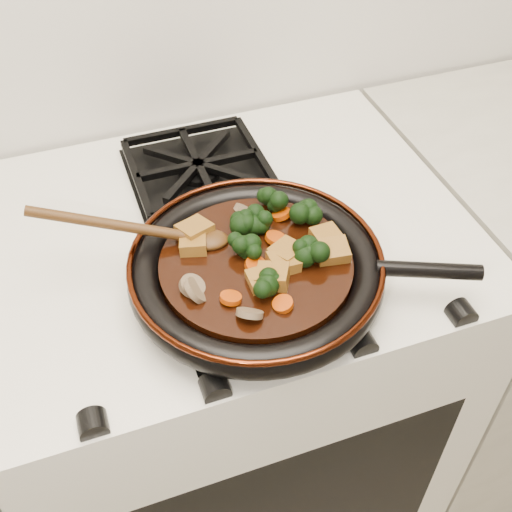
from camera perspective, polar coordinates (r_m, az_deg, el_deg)
name	(u,v)px	position (r m, az deg, el deg)	size (l,w,h in m)	color
stove	(232,388)	(1.35, -2.19, -11.67)	(0.76, 0.60, 0.90)	white
burner_grate_front	(254,284)	(0.90, -0.21, -2.50)	(0.23, 0.23, 0.03)	black
burner_grate_back	(198,169)	(1.10, -5.14, 7.73)	(0.23, 0.23, 0.03)	black
skillet	(257,269)	(0.88, 0.13, -1.21)	(0.46, 0.35, 0.05)	black
braising_sauce	(256,267)	(0.87, 0.00, -0.97)	(0.26, 0.26, 0.02)	black
tofu_cube_0	(195,232)	(0.90, -5.46, 2.16)	(0.04, 0.04, 0.02)	brown
tofu_cube_1	(262,280)	(0.83, 0.55, -2.14)	(0.03, 0.04, 0.02)	brown
tofu_cube_2	(326,238)	(0.89, 6.27, 1.59)	(0.04, 0.04, 0.02)	brown
tofu_cube_3	(193,245)	(0.88, -5.60, 0.95)	(0.04, 0.03, 0.02)	brown
tofu_cube_4	(273,277)	(0.84, 1.48, -1.86)	(0.04, 0.04, 0.02)	brown
tofu_cube_5	(332,252)	(0.87, 6.80, 0.35)	(0.04, 0.04, 0.02)	brown
tofu_cube_6	(287,253)	(0.87, 2.78, 0.25)	(0.04, 0.04, 0.02)	brown
tofu_cube_7	(283,263)	(0.85, 2.46, -0.61)	(0.04, 0.04, 0.02)	brown
broccoli_floret_0	(308,255)	(0.86, 4.64, 0.07)	(0.06, 0.06, 0.06)	black
broccoli_floret_1	(268,285)	(0.82, 1.11, -2.57)	(0.06, 0.06, 0.05)	black
broccoli_floret_2	(273,204)	(0.94, 1.54, 4.64)	(0.06, 0.06, 0.05)	black
broccoli_floret_3	(302,215)	(0.92, 4.11, 3.69)	(0.06, 0.06, 0.05)	black
broccoli_floret_4	(245,249)	(0.86, -0.99, 0.59)	(0.06, 0.06, 0.06)	black
broccoli_floret_5	(253,220)	(0.91, -0.22, 3.25)	(0.06, 0.06, 0.06)	black
broccoli_floret_6	(250,226)	(0.90, -0.56, 2.65)	(0.06, 0.06, 0.05)	black
carrot_coin_0	(283,304)	(0.81, 2.41, -4.29)	(0.03, 0.03, 0.01)	#AB3704
carrot_coin_1	(276,238)	(0.89, 1.76, 1.59)	(0.03, 0.03, 0.01)	#AB3704
carrot_coin_2	(281,214)	(0.93, 2.26, 3.72)	(0.03, 0.03, 0.01)	#AB3704
carrot_coin_3	(256,265)	(0.85, -0.03, -0.84)	(0.03, 0.03, 0.01)	#AB3704
carrot_coin_4	(335,248)	(0.88, 7.01, 0.75)	(0.03, 0.03, 0.01)	#AB3704
carrot_coin_5	(231,298)	(0.82, -2.27, -3.74)	(0.03, 0.03, 0.01)	#AB3704
mushroom_slice_0	(245,211)	(0.93, -0.95, 3.99)	(0.03, 0.03, 0.01)	brown
mushroom_slice_1	(196,291)	(0.82, -5.35, -3.08)	(0.04, 0.04, 0.01)	brown
mushroom_slice_2	(192,286)	(0.83, -5.70, -2.67)	(0.03, 0.03, 0.01)	brown
mushroom_slice_3	(250,313)	(0.80, -0.57, -5.12)	(0.03, 0.03, 0.01)	brown
wooden_spoon	(158,232)	(0.89, -8.74, 2.15)	(0.16, 0.07, 0.25)	#43270E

